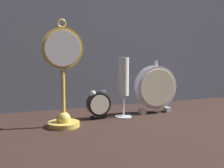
{
  "coord_description": "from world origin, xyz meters",
  "views": [
    {
      "loc": [
        -0.4,
        -0.97,
        0.28
      ],
      "look_at": [
        0.0,
        0.08,
        0.13
      ],
      "focal_mm": 50.0,
      "sensor_mm": 36.0,
      "label": 1
    }
  ],
  "objects_px": {
    "alarm_clock_twin_bell": "(99,103)",
    "mantel_clock_silver": "(155,88)",
    "pocket_watch_on_stand": "(63,81)",
    "champagne_flute": "(124,81)"
  },
  "relations": [
    {
      "from": "pocket_watch_on_stand",
      "to": "champagne_flute",
      "type": "height_order",
      "value": "pocket_watch_on_stand"
    },
    {
      "from": "alarm_clock_twin_bell",
      "to": "champagne_flute",
      "type": "distance_m",
      "value": 0.12
    },
    {
      "from": "pocket_watch_on_stand",
      "to": "alarm_clock_twin_bell",
      "type": "xyz_separation_m",
      "value": [
        0.14,
        0.06,
        -0.09
      ]
    },
    {
      "from": "mantel_clock_silver",
      "to": "champagne_flute",
      "type": "height_order",
      "value": "champagne_flute"
    },
    {
      "from": "champagne_flute",
      "to": "alarm_clock_twin_bell",
      "type": "bearing_deg",
      "value": 176.79
    },
    {
      "from": "pocket_watch_on_stand",
      "to": "alarm_clock_twin_bell",
      "type": "distance_m",
      "value": 0.18
    },
    {
      "from": "pocket_watch_on_stand",
      "to": "mantel_clock_silver",
      "type": "distance_m",
      "value": 0.4
    },
    {
      "from": "alarm_clock_twin_bell",
      "to": "champagne_flute",
      "type": "xyz_separation_m",
      "value": [
        0.1,
        -0.01,
        0.08
      ]
    },
    {
      "from": "alarm_clock_twin_bell",
      "to": "mantel_clock_silver",
      "type": "bearing_deg",
      "value": 3.59
    },
    {
      "from": "mantel_clock_silver",
      "to": "champagne_flute",
      "type": "xyz_separation_m",
      "value": [
        -0.15,
        -0.02,
        0.03
      ]
    }
  ]
}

